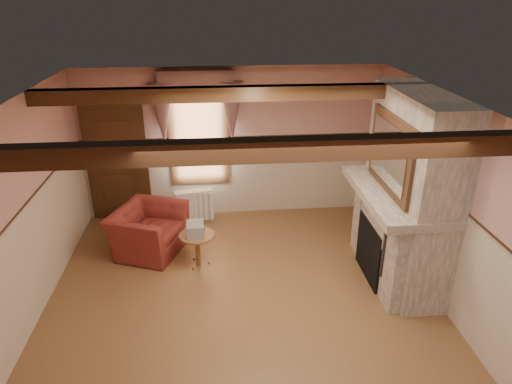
{
  "coord_description": "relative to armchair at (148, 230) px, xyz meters",
  "views": [
    {
      "loc": [
        -0.29,
        -5.06,
        4.04
      ],
      "look_at": [
        0.25,
        0.8,
        1.38
      ],
      "focal_mm": 32.0,
      "sensor_mm": 36.0,
      "label": 1
    }
  ],
  "objects": [
    {
      "name": "floor",
      "position": [
        1.46,
        -1.66,
        -0.37
      ],
      "size": [
        5.5,
        6.0,
        0.01
      ],
      "primitive_type": "cube",
      "color": "brown",
      "rests_on": "ground"
    },
    {
      "name": "ceiling",
      "position": [
        1.46,
        -1.66,
        2.43
      ],
      "size": [
        5.5,
        6.0,
        0.01
      ],
      "primitive_type": "cube",
      "color": "silver",
      "rests_on": "wall_back"
    },
    {
      "name": "wall_back",
      "position": [
        1.46,
        1.34,
        1.03
      ],
      "size": [
        5.5,
        0.02,
        2.8
      ],
      "primitive_type": "cube",
      "color": "tan",
      "rests_on": "floor"
    },
    {
      "name": "wall_left",
      "position": [
        -1.29,
        -1.66,
        1.03
      ],
      "size": [
        0.02,
        6.0,
        2.8
      ],
      "primitive_type": "cube",
      "color": "tan",
      "rests_on": "floor"
    },
    {
      "name": "wall_right",
      "position": [
        4.21,
        -1.66,
        1.03
      ],
      "size": [
        0.02,
        6.0,
        2.8
      ],
      "primitive_type": "cube",
      "color": "tan",
      "rests_on": "floor"
    },
    {
      "name": "wainscot",
      "position": [
        1.46,
        -1.66,
        0.38
      ],
      "size": [
        5.5,
        6.0,
        1.5
      ],
      "primitive_type": null,
      "color": "beige",
      "rests_on": "floor"
    },
    {
      "name": "chair_rail",
      "position": [
        1.46,
        -1.66,
        1.13
      ],
      "size": [
        5.5,
        6.0,
        0.08
      ],
      "primitive_type": null,
      "color": "black",
      "rests_on": "wainscot"
    },
    {
      "name": "firebox",
      "position": [
        3.46,
        -1.06,
        0.08
      ],
      "size": [
        0.2,
        0.95,
        0.9
      ],
      "primitive_type": "cube",
      "color": "black",
      "rests_on": "floor"
    },
    {
      "name": "armchair",
      "position": [
        0.0,
        0.0,
        0.0
      ],
      "size": [
        1.35,
        1.44,
        0.75
      ],
      "primitive_type": "imported",
      "rotation": [
        0.0,
        0.0,
        1.2
      ],
      "color": "maroon",
      "rests_on": "floor"
    },
    {
      "name": "side_table",
      "position": [
        0.82,
        -0.52,
        -0.1
      ],
      "size": [
        0.56,
        0.56,
        0.55
      ],
      "primitive_type": "cylinder",
      "rotation": [
        0.0,
        0.0,
        -0.02
      ],
      "color": "brown",
      "rests_on": "floor"
    },
    {
      "name": "book_stack",
      "position": [
        0.8,
        -0.54,
        0.28
      ],
      "size": [
        0.27,
        0.33,
        0.2
      ],
      "primitive_type": "cube",
      "rotation": [
        0.0,
        0.0,
        0.03
      ],
      "color": "#B7AD8C",
      "rests_on": "side_table"
    },
    {
      "name": "radiator",
      "position": [
        0.72,
        1.04,
        -0.07
      ],
      "size": [
        0.72,
        0.31,
        0.6
      ],
      "primitive_type": "cube",
      "rotation": [
        0.0,
        0.0,
        0.19
      ],
      "color": "white",
      "rests_on": "floor"
    },
    {
      "name": "bowl",
      "position": [
        3.7,
        -0.82,
        1.09
      ],
      "size": [
        0.35,
        0.35,
        0.09
      ],
      "primitive_type": "imported",
      "color": "brown",
      "rests_on": "mantel"
    },
    {
      "name": "mantel_clock",
      "position": [
        3.7,
        -0.32,
        1.15
      ],
      "size": [
        0.14,
        0.24,
        0.2
      ],
      "primitive_type": "cube",
      "color": "#32210D",
      "rests_on": "mantel"
    },
    {
      "name": "oil_lamp",
      "position": [
        3.7,
        -0.57,
        1.19
      ],
      "size": [
        0.11,
        0.11,
        0.28
      ],
      "primitive_type": "cylinder",
      "color": "#CE873A",
      "rests_on": "mantel"
    },
    {
      "name": "candle_red",
      "position": [
        3.7,
        -1.59,
        1.13
      ],
      "size": [
        0.06,
        0.06,
        0.16
      ],
      "primitive_type": "cylinder",
      "color": "#AC151F",
      "rests_on": "mantel"
    },
    {
      "name": "jar_yellow",
      "position": [
        3.7,
        -1.27,
        1.11
      ],
      "size": [
        0.06,
        0.06,
        0.12
      ],
      "primitive_type": "cylinder",
      "color": "yellow",
      "rests_on": "mantel"
    },
    {
      "name": "fireplace",
      "position": [
        3.88,
        -1.06,
        1.03
      ],
      "size": [
        0.85,
        2.0,
        2.8
      ],
      "primitive_type": "cube",
      "color": "gray",
      "rests_on": "floor"
    },
    {
      "name": "mantel",
      "position": [
        3.7,
        -1.06,
        0.99
      ],
      "size": [
        1.05,
        2.05,
        0.12
      ],
      "primitive_type": "cube",
      "color": "gray",
      "rests_on": "fireplace"
    },
    {
      "name": "overmantel_mirror",
      "position": [
        3.52,
        -1.06,
        1.6
      ],
      "size": [
        0.06,
        1.44,
        1.04
      ],
      "primitive_type": "cube",
      "color": "silver",
      "rests_on": "fireplace"
    },
    {
      "name": "door",
      "position": [
        -0.64,
        1.28,
        0.68
      ],
      "size": [
        1.1,
        0.1,
        2.1
      ],
      "primitive_type": "cube",
      "color": "black",
      "rests_on": "floor"
    },
    {
      "name": "window",
      "position": [
        0.86,
        1.31,
        1.28
      ],
      "size": [
        1.06,
        0.08,
        2.02
      ],
      "primitive_type": "cube",
      "color": "white",
      "rests_on": "wall_back"
    },
    {
      "name": "window_drapes",
      "position": [
        0.86,
        1.22,
        1.88
      ],
      "size": [
        1.3,
        0.14,
        1.4
      ],
      "primitive_type": "cube",
      "color": "gray",
      "rests_on": "wall_back"
    },
    {
      "name": "ceiling_beam_front",
      "position": [
        1.46,
        -2.86,
        2.33
      ],
      "size": [
        5.5,
        0.18,
        0.2
      ],
      "primitive_type": "cube",
      "color": "black",
      "rests_on": "ceiling"
    },
    {
      "name": "ceiling_beam_back",
      "position": [
        1.46,
        -0.46,
        2.33
      ],
      "size": [
        5.5,
        0.18,
        0.2
      ],
      "primitive_type": "cube",
      "color": "black",
      "rests_on": "ceiling"
    }
  ]
}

